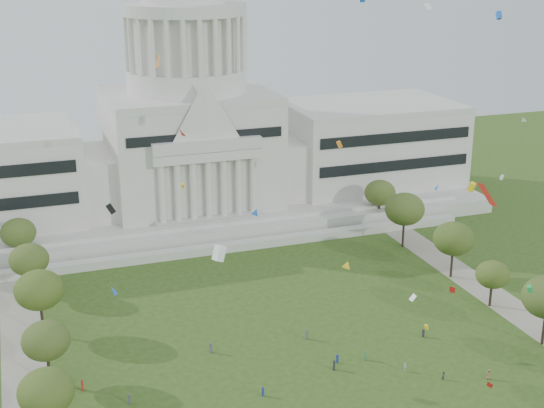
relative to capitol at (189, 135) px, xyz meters
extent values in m
cube|color=beige|center=(0.00, 1.41, -20.30)|extent=(160.00, 60.00, 4.00)
cube|color=beige|center=(0.00, -31.59, -21.30)|extent=(130.00, 3.00, 2.00)
cube|color=beige|center=(0.00, -23.59, -19.80)|extent=(140.00, 3.00, 5.00)
cube|color=beige|center=(55.00, 0.41, -7.30)|extent=(50.00, 34.00, 22.00)
cube|color=beige|center=(-27.00, -1.59, -10.30)|extent=(12.00, 26.00, 16.00)
cube|color=beige|center=(27.00, -1.59, -10.30)|extent=(12.00, 26.00, 16.00)
cube|color=beige|center=(0.00, 0.41, -4.30)|extent=(44.00, 38.00, 28.00)
cube|color=beige|center=(0.00, -19.59, -1.10)|extent=(28.00, 3.00, 2.40)
cube|color=black|center=(55.00, -16.79, -5.30)|extent=(46.00, 0.40, 11.00)
cylinder|color=beige|center=(0.00, 0.41, 15.10)|extent=(32.00, 32.00, 6.00)
cylinder|color=beige|center=(0.00, 0.41, 25.10)|extent=(28.00, 28.00, 14.00)
cylinder|color=beige|center=(0.00, 0.41, 33.60)|extent=(32.40, 32.40, 3.00)
cube|color=gray|center=(-48.00, -83.59, -22.28)|extent=(8.00, 160.00, 0.04)
cube|color=gray|center=(48.00, -83.59, -22.28)|extent=(8.00, 160.00, 0.04)
ellipsoid|color=#385218|center=(-45.04, -96.29, -13.77)|extent=(8.42, 8.42, 6.89)
cylinder|color=black|center=(44.17, -96.15, -19.19)|extent=(0.56, 0.56, 6.20)
cylinder|color=black|center=(-44.09, -79.67, -19.66)|extent=(0.56, 0.56, 5.27)
ellipsoid|color=#37491C|center=(-44.09, -79.67, -14.07)|extent=(8.12, 8.12, 6.65)
cylinder|color=black|center=(44.40, -79.10, -20.02)|extent=(0.56, 0.56, 4.56)
ellipsoid|color=#3B5116|center=(44.40, -79.10, -15.19)|extent=(7.01, 7.01, 5.74)
cylinder|color=black|center=(-44.08, -61.17, -19.28)|extent=(0.56, 0.56, 6.03)
ellipsoid|color=#395117|center=(-44.08, -61.17, -12.89)|extent=(9.29, 9.29, 7.60)
cylinder|color=black|center=(44.76, -63.55, -19.31)|extent=(0.56, 0.56, 5.97)
ellipsoid|color=#304815|center=(44.76, -63.55, -12.99)|extent=(9.19, 9.19, 7.52)
cylinder|color=black|center=(-45.22, -42.58, -19.59)|extent=(0.56, 0.56, 5.41)
ellipsoid|color=#3B4E1C|center=(-45.22, -42.58, -13.86)|extent=(8.33, 8.33, 6.81)
cylinder|color=black|center=(43.49, -43.40, -19.11)|extent=(0.56, 0.56, 6.37)
ellipsoid|color=#3B4F1B|center=(43.49, -43.40, -12.35)|extent=(9.82, 9.82, 8.03)
cylinder|color=black|center=(-46.87, -24.45, -19.64)|extent=(0.56, 0.56, 5.32)
ellipsoid|color=#364E1B|center=(-46.87, -24.45, -14.00)|extent=(8.19, 8.19, 6.70)
cylinder|color=black|center=(45.96, -25.46, -19.56)|extent=(0.56, 0.56, 5.47)
ellipsoid|color=#3D521C|center=(45.96, -25.46, -13.77)|extent=(8.42, 8.42, 6.89)
imported|color=olive|center=(27.42, -103.28, -21.35)|extent=(1.09, 1.04, 1.88)
imported|color=#4C4C51|center=(20.02, -100.93, -21.54)|extent=(0.85, 0.70, 1.52)
imported|color=silver|center=(15.06, -96.26, -21.44)|extent=(0.64, 1.06, 1.72)
cube|color=#26262B|center=(24.46, -86.32, -21.50)|extent=(0.47, 0.35, 1.60)
cube|color=#4C4C51|center=(-32.31, -90.41, -21.40)|extent=(0.48, 0.56, 1.79)
cube|color=#4C4C51|center=(-15.43, -78.63, -21.32)|extent=(0.52, 0.60, 1.94)
cube|color=navy|center=(5.03, -89.64, -21.50)|extent=(0.50, 0.44, 1.60)
cube|color=#33723F|center=(10.08, -90.33, -21.40)|extent=(0.39, 0.52, 1.78)
cube|color=navy|center=(-10.99, -95.35, -21.50)|extent=(0.49, 0.47, 1.59)
cube|color=#26262B|center=(3.50, -91.67, -21.36)|extent=(0.51, 0.58, 1.87)
cube|color=#4C4C51|center=(3.07, -79.71, -21.33)|extent=(0.34, 0.53, 1.94)
cube|color=#B21E1E|center=(-39.11, -83.70, -21.36)|extent=(0.32, 0.51, 1.88)
camera|label=1|loc=(-45.74, -198.77, 47.76)|focal=50.00mm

